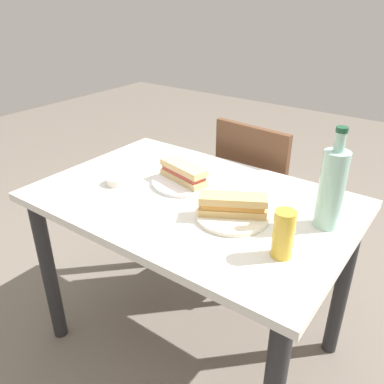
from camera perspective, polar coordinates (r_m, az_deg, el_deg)
ground_plane at (r=1.91m, az=0.00°, el=-20.58°), size 8.00×8.00×0.00m
dining_table at (r=1.51m, az=0.00°, el=-4.65°), size 1.15×0.76×0.73m
chair_far at (r=2.00m, az=9.61°, el=-0.18°), size 0.44×0.44×0.87m
plate_near at (r=1.32m, az=5.81°, el=-3.41°), size 0.25×0.25×0.01m
baguette_sandwich_near at (r=1.30m, az=5.89°, el=-1.84°), size 0.23×0.17×0.07m
knife_near at (r=1.37m, az=5.40°, el=-1.82°), size 0.17×0.09×0.01m
plate_far at (r=1.54m, az=-1.21°, el=1.43°), size 0.25×0.25×0.01m
baguette_sandwich_far at (r=1.53m, az=-1.23°, el=2.83°), size 0.22×0.12×0.07m
knife_far at (r=1.58m, az=0.06°, el=2.47°), size 0.18×0.04×0.01m
water_bottle at (r=1.29m, az=19.47°, el=0.55°), size 0.08×0.08×0.33m
beer_glass at (r=1.13m, az=13.03°, el=-5.94°), size 0.06×0.06×0.14m
olive_bowl at (r=1.57m, az=-10.84°, el=1.65°), size 0.08×0.08×0.03m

